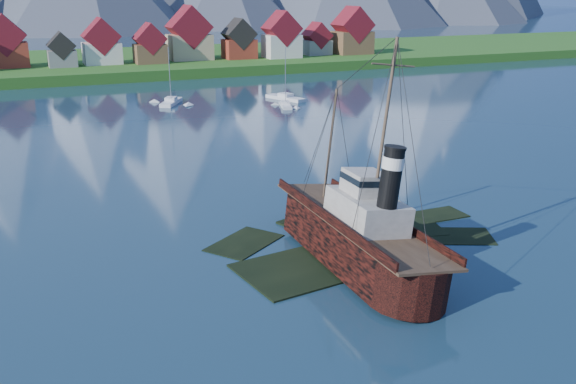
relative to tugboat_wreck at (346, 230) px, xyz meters
name	(u,v)px	position (x,y,z in m)	size (l,w,h in m)	color
ground	(347,250)	(1.02, 1.43, -2.88)	(1400.00, 1400.00, 0.00)	#173042
shoal	(352,243)	(2.79, 3.58, -3.23)	(31.71, 21.24, 1.14)	black
shore_bank	(103,68)	(1.02, 171.43, -2.88)	(600.00, 80.00, 3.20)	#204C15
seawall	(123,82)	(1.02, 133.43, -2.88)	(600.00, 2.50, 2.00)	#3F3D38
tugboat_wreck	(346,230)	(0.00, 0.00, 0.00)	(6.71, 28.89, 22.90)	black
sailboat_d	(285,106)	(27.79, 79.47, -2.63)	(4.08, 8.23, 10.90)	silver
sailboat_e	(286,98)	(31.66, 88.39, -2.60)	(6.60, 11.35, 12.87)	silver
sailboat_f	(171,103)	(5.19, 93.43, -2.58)	(7.36, 10.31, 13.33)	silver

